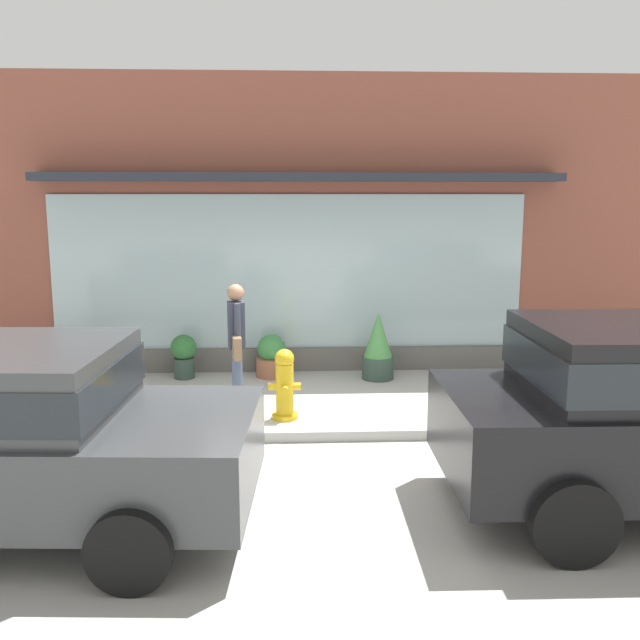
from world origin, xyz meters
TOP-DOWN VIEW (x-y plane):
  - ground_plane at (0.00, 0.00)m, footprint 60.00×60.00m
  - curb_strip at (0.00, -0.20)m, footprint 14.00×0.24m
  - storefront at (-0.00, 3.18)m, footprint 14.00×0.81m
  - fire_hydrant at (-0.26, 0.55)m, footprint 0.40×0.36m
  - pedestrian_with_handbag at (-0.86, 1.02)m, footprint 0.24×0.63m
  - potted_plant_by_entrance at (-0.46, 2.59)m, footprint 0.47×0.47m
  - potted_plant_window_right at (1.13, 2.38)m, footprint 0.47×0.47m
  - potted_plant_doorstep at (-3.30, 2.21)m, footprint 0.37×0.37m
  - potted_plant_near_hydrant at (-1.77, 2.56)m, footprint 0.38×0.38m

SIDE VIEW (x-z plane):
  - ground_plane at x=0.00m, z-range 0.00..0.00m
  - curb_strip at x=0.00m, z-range 0.00..0.12m
  - potted_plant_by_entrance at x=-0.46m, z-range -0.02..0.63m
  - potted_plant_near_hydrant at x=-1.77m, z-range 0.03..0.70m
  - potted_plant_doorstep at x=-3.30m, z-range 0.06..0.74m
  - fire_hydrant at x=-0.26m, z-range -0.01..0.87m
  - potted_plant_window_right at x=1.13m, z-range -0.02..0.99m
  - pedestrian_with_handbag at x=-0.86m, z-range 0.12..1.72m
  - storefront at x=0.00m, z-range -0.05..4.46m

